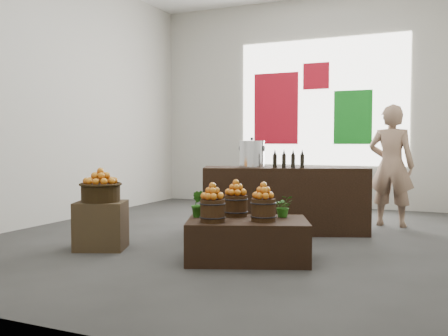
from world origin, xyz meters
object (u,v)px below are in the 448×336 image
at_px(shopper, 391,166).
at_px(display_table, 247,240).
at_px(stock_pot_left, 252,155).
at_px(wicker_basket, 101,193).
at_px(counter, 284,200).
at_px(crate, 101,225).

bearing_deg(shopper, display_table, 72.61).
distance_m(stock_pot_left, shopper, 2.15).
height_order(wicker_basket, counter, counter).
distance_m(crate, stock_pot_left, 2.25).
bearing_deg(crate, wicker_basket, 0.00).
relative_size(wicker_basket, stock_pot_left, 1.30).
relative_size(crate, counter, 0.25).
relative_size(stock_pot_left, shopper, 0.19).
bearing_deg(crate, display_table, 5.72).
relative_size(crate, stock_pot_left, 1.63).
height_order(crate, shopper, shopper).
height_order(wicker_basket, stock_pot_left, stock_pot_left).
relative_size(display_table, shopper, 0.70).
bearing_deg(wicker_basket, counter, 49.55).
distance_m(wicker_basket, display_table, 1.81).
xyz_separation_m(crate, wicker_basket, (0.00, 0.00, 0.38)).
bearing_deg(wicker_basket, stock_pot_left, 55.17).
bearing_deg(wicker_basket, crate, 0.00).
bearing_deg(crate, stock_pot_left, 55.17).
bearing_deg(crate, shopper, 46.33).
distance_m(crate, display_table, 1.76).
bearing_deg(counter, crate, -152.71).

